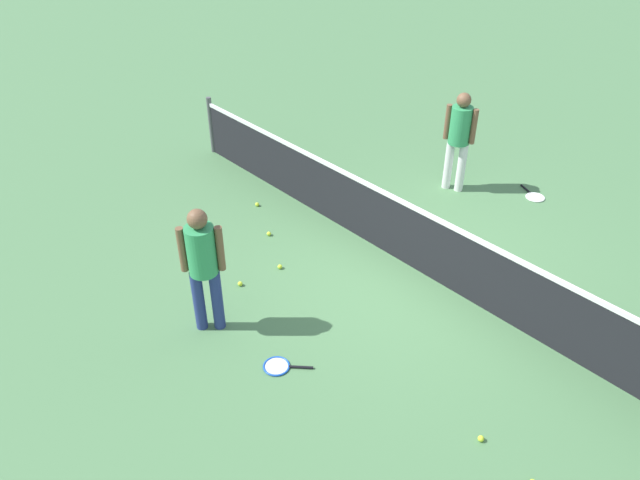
{
  "coord_description": "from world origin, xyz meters",
  "views": [
    {
      "loc": [
        4.2,
        -5.65,
        5.24
      ],
      "look_at": [
        -0.47,
        -1.4,
        0.9
      ],
      "focal_mm": 34.7,
      "sensor_mm": 36.0,
      "label": 1
    }
  ],
  "objects_px": {
    "tennis_racket_near_player": "(279,366)",
    "tennis_ball_midcourt": "(257,204)",
    "player_near_side": "(203,261)",
    "player_far_side": "(459,134)",
    "tennis_racket_far_player": "(534,197)",
    "tennis_ball_near_player": "(240,284)",
    "tennis_ball_stray_left": "(280,267)",
    "tennis_ball_by_net": "(269,234)",
    "tennis_ball_baseline": "(481,439)"
  },
  "relations": [
    {
      "from": "player_near_side",
      "to": "tennis_racket_near_player",
      "type": "bearing_deg",
      "value": 9.59
    },
    {
      "from": "player_near_side",
      "to": "tennis_racket_near_player",
      "type": "relative_size",
      "value": 3.15
    },
    {
      "from": "tennis_ball_stray_left",
      "to": "tennis_ball_midcourt",
      "type": "bearing_deg",
      "value": 153.0
    },
    {
      "from": "tennis_racket_near_player",
      "to": "tennis_ball_stray_left",
      "type": "xyz_separation_m",
      "value": [
        -1.45,
        1.2,
        0.02
      ]
    },
    {
      "from": "tennis_racket_far_player",
      "to": "tennis_ball_midcourt",
      "type": "height_order",
      "value": "tennis_ball_midcourt"
    },
    {
      "from": "tennis_ball_by_net",
      "to": "tennis_ball_midcourt",
      "type": "bearing_deg",
      "value": 154.0
    },
    {
      "from": "tennis_ball_by_net",
      "to": "tennis_ball_stray_left",
      "type": "bearing_deg",
      "value": -28.04
    },
    {
      "from": "tennis_ball_midcourt",
      "to": "tennis_ball_baseline",
      "type": "distance_m",
      "value": 5.3
    },
    {
      "from": "tennis_racket_near_player",
      "to": "tennis_ball_near_player",
      "type": "relative_size",
      "value": 8.17
    },
    {
      "from": "player_far_side",
      "to": "tennis_ball_near_player",
      "type": "bearing_deg",
      "value": -93.78
    },
    {
      "from": "tennis_ball_midcourt",
      "to": "tennis_ball_stray_left",
      "type": "bearing_deg",
      "value": -27.0
    },
    {
      "from": "player_near_side",
      "to": "tennis_ball_midcourt",
      "type": "xyz_separation_m",
      "value": [
        -1.91,
        2.18,
        -0.98
      ]
    },
    {
      "from": "player_near_side",
      "to": "tennis_ball_near_player",
      "type": "relative_size",
      "value": 25.76
    },
    {
      "from": "player_near_side",
      "to": "tennis_ball_by_net",
      "type": "xyz_separation_m",
      "value": [
        -1.11,
        1.79,
        -0.98
      ]
    },
    {
      "from": "tennis_racket_near_player",
      "to": "tennis_racket_far_player",
      "type": "distance_m",
      "value": 5.59
    },
    {
      "from": "tennis_racket_near_player",
      "to": "tennis_ball_midcourt",
      "type": "distance_m",
      "value": 3.61
    },
    {
      "from": "tennis_ball_near_player",
      "to": "tennis_ball_stray_left",
      "type": "distance_m",
      "value": 0.64
    },
    {
      "from": "tennis_racket_near_player",
      "to": "tennis_ball_near_player",
      "type": "xyz_separation_m",
      "value": [
        -1.52,
        0.56,
        0.02
      ]
    },
    {
      "from": "player_near_side",
      "to": "tennis_ball_midcourt",
      "type": "relative_size",
      "value": 25.76
    },
    {
      "from": "player_near_side",
      "to": "player_far_side",
      "type": "height_order",
      "value": "same"
    },
    {
      "from": "tennis_ball_near_player",
      "to": "tennis_ball_midcourt",
      "type": "xyz_separation_m",
      "value": [
        -1.49,
        1.43,
        0.0
      ]
    },
    {
      "from": "tennis_racket_near_player",
      "to": "tennis_ball_midcourt",
      "type": "relative_size",
      "value": 8.17
    },
    {
      "from": "player_near_side",
      "to": "tennis_racket_near_player",
      "type": "height_order",
      "value": "player_near_side"
    },
    {
      "from": "player_far_side",
      "to": "tennis_ball_stray_left",
      "type": "height_order",
      "value": "player_far_side"
    },
    {
      "from": "tennis_ball_near_player",
      "to": "tennis_ball_midcourt",
      "type": "height_order",
      "value": "same"
    },
    {
      "from": "tennis_ball_by_net",
      "to": "tennis_ball_baseline",
      "type": "relative_size",
      "value": 1.0
    },
    {
      "from": "tennis_ball_baseline",
      "to": "tennis_ball_stray_left",
      "type": "relative_size",
      "value": 1.0
    },
    {
      "from": "tennis_ball_midcourt",
      "to": "tennis_ball_baseline",
      "type": "relative_size",
      "value": 1.0
    },
    {
      "from": "player_far_side",
      "to": "tennis_ball_midcourt",
      "type": "distance_m",
      "value": 3.47
    },
    {
      "from": "tennis_racket_far_player",
      "to": "player_near_side",
      "type": "bearing_deg",
      "value": -99.55
    },
    {
      "from": "tennis_racket_far_player",
      "to": "tennis_ball_stray_left",
      "type": "relative_size",
      "value": 9.09
    },
    {
      "from": "player_far_side",
      "to": "tennis_racket_near_player",
      "type": "relative_size",
      "value": 3.15
    },
    {
      "from": "tennis_ball_baseline",
      "to": "tennis_ball_stray_left",
      "type": "bearing_deg",
      "value": 174.85
    },
    {
      "from": "player_far_side",
      "to": "tennis_racket_far_player",
      "type": "distance_m",
      "value": 1.68
    },
    {
      "from": "tennis_ball_baseline",
      "to": "player_near_side",
      "type": "bearing_deg",
      "value": -162.05
    },
    {
      "from": "tennis_racket_far_player",
      "to": "tennis_ball_by_net",
      "type": "relative_size",
      "value": 9.09
    },
    {
      "from": "tennis_racket_near_player",
      "to": "tennis_ball_stray_left",
      "type": "distance_m",
      "value": 1.88
    },
    {
      "from": "tennis_racket_far_player",
      "to": "tennis_ball_stray_left",
      "type": "distance_m",
      "value": 4.58
    },
    {
      "from": "tennis_racket_near_player",
      "to": "tennis_ball_baseline",
      "type": "distance_m",
      "value": 2.34
    },
    {
      "from": "tennis_racket_near_player",
      "to": "tennis_ball_midcourt",
      "type": "height_order",
      "value": "tennis_ball_midcourt"
    },
    {
      "from": "tennis_ball_near_player",
      "to": "tennis_ball_stray_left",
      "type": "height_order",
      "value": "same"
    },
    {
      "from": "player_far_side",
      "to": "tennis_ball_by_net",
      "type": "height_order",
      "value": "player_far_side"
    },
    {
      "from": "player_far_side",
      "to": "tennis_ball_near_player",
      "type": "xyz_separation_m",
      "value": [
        -0.28,
        -4.25,
        -0.98
      ]
    },
    {
      "from": "tennis_racket_near_player",
      "to": "tennis_ball_midcourt",
      "type": "xyz_separation_m",
      "value": [
        -3.01,
        1.99,
        0.02
      ]
    },
    {
      "from": "tennis_racket_near_player",
      "to": "tennis_ball_near_player",
      "type": "height_order",
      "value": "tennis_ball_near_player"
    },
    {
      "from": "tennis_racket_far_player",
      "to": "tennis_ball_near_player",
      "type": "bearing_deg",
      "value": -105.42
    },
    {
      "from": "tennis_ball_stray_left",
      "to": "player_near_side",
      "type": "bearing_deg",
      "value": -75.81
    },
    {
      "from": "tennis_racket_near_player",
      "to": "player_far_side",
      "type": "bearing_deg",
      "value": 104.43
    },
    {
      "from": "tennis_ball_by_net",
      "to": "tennis_ball_midcourt",
      "type": "xyz_separation_m",
      "value": [
        -0.8,
        0.39,
        0.0
      ]
    },
    {
      "from": "tennis_racket_far_player",
      "to": "tennis_ball_midcourt",
      "type": "xyz_separation_m",
      "value": [
        -2.88,
        -3.6,
        0.02
      ]
    }
  ]
}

